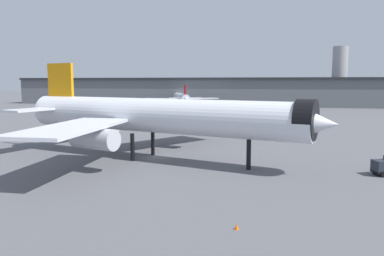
# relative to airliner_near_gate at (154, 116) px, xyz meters

# --- Properties ---
(ground) EXTENTS (900.00, 900.00, 0.00)m
(ground) POSITION_rel_airliner_near_gate_xyz_m (-0.03, 1.37, -8.12)
(ground) COLOR #56565B
(airliner_near_gate) EXTENTS (65.07, 58.40, 18.42)m
(airliner_near_gate) POSITION_rel_airliner_near_gate_xyz_m (0.00, 0.00, 0.00)
(airliner_near_gate) COLOR silver
(airliner_near_gate) RESTS_ON ground
(airliner_far_taxiway) EXTENTS (39.59, 44.12, 12.90)m
(airliner_far_taxiway) POSITION_rel_airliner_near_gate_xyz_m (-38.84, 141.27, -2.44)
(airliner_far_taxiway) COLOR silver
(airliner_far_taxiway) RESTS_ON ground
(terminal_building) EXTENTS (249.86, 38.28, 34.71)m
(terminal_building) POSITION_rel_airliner_near_gate_xyz_m (-28.33, 169.64, 0.67)
(terminal_building) COLOR slate
(terminal_building) RESTS_ON ground
(baggage_tug_wing) EXTENTS (3.55, 3.18, 1.85)m
(baggage_tug_wing) POSITION_rel_airliner_near_gate_xyz_m (-24.09, 30.40, -7.14)
(baggage_tug_wing) COLOR black
(baggage_tug_wing) RESTS_ON ground
(traffic_cone_near_nose) EXTENTS (0.46, 0.46, 0.57)m
(traffic_cone_near_nose) POSITION_rel_airliner_near_gate_xyz_m (20.73, -30.78, -7.83)
(traffic_cone_near_nose) COLOR #F2600C
(traffic_cone_near_nose) RESTS_ON ground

